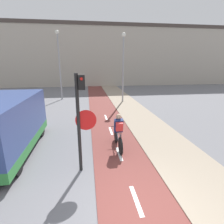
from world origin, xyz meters
The scene contains 8 objects.
ground_plane centered at (0.00, 0.00, 0.00)m, with size 120.00×120.00×0.00m, color slate.
bike_lane centered at (0.00, 0.00, 0.01)m, with size 2.11×60.00×0.02m.
building_row_background centered at (0.00, 27.29, 4.73)m, with size 60.00×5.20×9.44m.
traffic_light_pole centered at (-1.41, 2.12, 2.02)m, with size 0.67×0.25×3.26m.
street_lamp_far centered at (-3.74, 14.86, 4.01)m, with size 0.36×0.36×6.52m.
street_lamp_sidewalk centered at (2.13, 12.81, 3.79)m, with size 0.36×0.36×6.11m.
cyclist_near centered at (0.05, 3.51, 0.72)m, with size 0.46×1.83×1.54m.
van centered at (-4.46, 3.79, 1.11)m, with size 2.03×4.95×2.25m.
Camera 1 is at (-1.18, -3.22, 3.54)m, focal length 28.00 mm.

